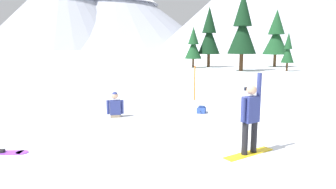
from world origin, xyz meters
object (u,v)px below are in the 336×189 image
pine_tree_slender (193,45)px  pine_tree_young (209,34)px  trail_marker_pole (195,83)px  snowboarder_midground (115,107)px  pine_tree_tall (288,50)px  snowboarder_foreground (250,117)px  backpack_blue (201,110)px  pine_tree_twin (242,28)px  pine_tree_broad (276,36)px

pine_tree_slender → pine_tree_young: bearing=20.5°
trail_marker_pole → snowboarder_midground: bearing=-134.4°
trail_marker_pole → pine_tree_tall: bearing=56.3°
snowboarder_foreground → snowboarder_midground: bearing=133.9°
pine_tree_young → pine_tree_tall: size_ratio=1.84×
snowboarder_foreground → pine_tree_tall: bearing=66.3°
snowboarder_foreground → backpack_blue: snowboarder_foreground is taller
pine_tree_slender → pine_tree_twin: 7.20m
pine_tree_broad → trail_marker_pole: bearing=-117.7°
pine_tree_slender → snowboarder_midground: bearing=-101.6°
pine_tree_young → pine_tree_slender: bearing=-159.5°
snowboarder_foreground → snowboarder_midground: snowboarder_foreground is taller
trail_marker_pole → pine_tree_young: bearing=80.3°
trail_marker_pole → pine_tree_young: size_ratio=0.23×
backpack_blue → pine_tree_tall: pine_tree_tall is taller
snowboarder_foreground → pine_tree_twin: bearing=76.4°
pine_tree_young → pine_tree_broad: (8.50, 0.45, -0.14)m
snowboarder_midground → pine_tree_tall: pine_tree_tall is taller
snowboarder_midground → trail_marker_pole: (3.32, 3.39, 0.51)m
pine_tree_young → backpack_blue: bearing=-98.7°
trail_marker_pole → pine_tree_slender: pine_tree_slender is taller
snowboarder_foreground → pine_tree_broad: 33.53m
pine_tree_twin → pine_tree_tall: 5.27m
trail_marker_pole → pine_tree_young: (3.99, 23.30, 3.20)m
snowboarder_foreground → pine_tree_slender: 30.10m
snowboarder_foreground → backpack_blue: bearing=97.5°
backpack_blue → pine_tree_slender: bearing=85.5°
snowboarder_midground → pine_tree_young: 27.92m
backpack_blue → pine_tree_tall: size_ratio=0.14×
trail_marker_pole → pine_tree_slender: (1.99, 22.55, 1.86)m
pine_tree_twin → pine_tree_broad: (5.89, 6.44, -0.56)m
snowboarder_foreground → pine_tree_young: 31.11m
snowboarder_midground → pine_tree_tall: size_ratio=0.46×
backpack_blue → trail_marker_pole: trail_marker_pole is taller
snowboarder_midground → backpack_blue: 3.37m
snowboarder_midground → pine_tree_twin: size_ratio=0.23×
trail_marker_pole → pine_tree_twin: (6.60, 17.31, 3.62)m
trail_marker_pole → pine_tree_broad: bearing=62.3°
pine_tree_twin → pine_tree_broad: bearing=47.5°
snowboarder_foreground → pine_tree_young: (3.38, 30.77, 3.11)m
trail_marker_pole → pine_tree_twin: pine_tree_twin is taller
backpack_blue → pine_tree_slender: size_ratio=0.11×
snowboarder_midground → pine_tree_broad: pine_tree_broad is taller
pine_tree_twin → pine_tree_tall: size_ratio=2.03×
snowboarder_midground → pine_tree_twin: pine_tree_twin is taller
snowboarder_midground → pine_tree_broad: bearing=59.8°
snowboarder_foreground → backpack_blue: (-0.61, 4.61, -0.82)m
pine_tree_twin → pine_tree_broad: size_ratio=1.15×
snowboarder_midground → pine_tree_twin: bearing=64.4°
backpack_blue → pine_tree_young: bearing=81.3°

